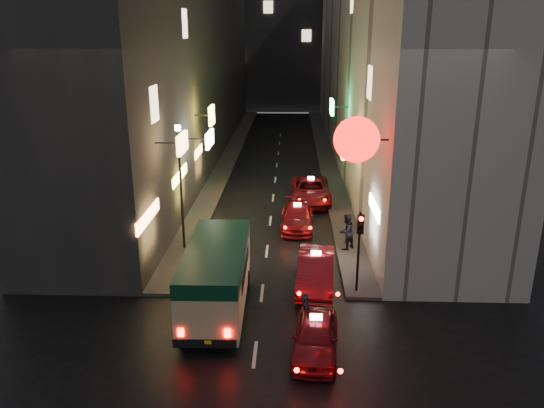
# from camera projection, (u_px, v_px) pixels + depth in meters

# --- Properties ---
(building_left) EXTENTS (7.53, 52.10, 18.00)m
(building_left) POSITION_uv_depth(u_px,v_px,m) (183.00, 51.00, 44.21)
(building_left) COLOR #353230
(building_left) RESTS_ON ground
(building_right) EXTENTS (8.17, 52.00, 18.00)m
(building_right) POSITION_uv_depth(u_px,v_px,m) (375.00, 51.00, 43.65)
(building_right) COLOR #B7B2A7
(building_right) RESTS_ON ground
(building_far) EXTENTS (30.00, 10.00, 22.00)m
(building_far) POSITION_uv_depth(u_px,v_px,m) (284.00, 28.00, 73.70)
(building_far) COLOR #303035
(building_far) RESTS_ON ground
(sidewalk_left) EXTENTS (1.50, 52.00, 0.15)m
(sidewalk_left) POSITION_uv_depth(u_px,v_px,m) (230.00, 156.00, 46.86)
(sidewalk_left) COLOR #43413E
(sidewalk_left) RESTS_ON ground
(sidewalk_right) EXTENTS (1.50, 52.00, 0.15)m
(sidewalk_right) POSITION_uv_depth(u_px,v_px,m) (326.00, 157.00, 46.57)
(sidewalk_right) COLOR #43413E
(sidewalk_right) RESTS_ON ground
(minibus) EXTENTS (2.34, 6.40, 2.74)m
(minibus) POSITION_uv_depth(u_px,v_px,m) (216.00, 271.00, 20.55)
(minibus) COLOR #D7BB86
(minibus) RESTS_ON ground
(taxi_near) EXTENTS (2.37, 4.88, 1.67)m
(taxi_near) POSITION_uv_depth(u_px,v_px,m) (316.00, 333.00, 18.16)
(taxi_near) COLOR maroon
(taxi_near) RESTS_ON ground
(taxi_second) EXTENTS (2.59, 5.50, 1.87)m
(taxi_second) POSITION_uv_depth(u_px,v_px,m) (316.00, 268.00, 22.92)
(taxi_second) COLOR maroon
(taxi_second) RESTS_ON ground
(taxi_third) EXTENTS (2.00, 4.69, 1.65)m
(taxi_third) POSITION_uv_depth(u_px,v_px,m) (297.00, 215.00, 29.86)
(taxi_third) COLOR maroon
(taxi_third) RESTS_ON ground
(taxi_far) EXTENTS (2.32, 5.50, 1.91)m
(taxi_far) POSITION_uv_depth(u_px,v_px,m) (311.00, 189.00, 34.34)
(taxi_far) COLOR maroon
(taxi_far) RESTS_ON ground
(pedestrian_crossing) EXTENTS (0.49, 0.66, 1.79)m
(pedestrian_crossing) POSITION_uv_depth(u_px,v_px,m) (306.00, 311.00, 19.32)
(pedestrian_crossing) COLOR black
(pedestrian_crossing) RESTS_ON ground
(pedestrian_sidewalk) EXTENTS (0.91, 0.90, 2.10)m
(pedestrian_sidewalk) POSITION_uv_depth(u_px,v_px,m) (347.00, 229.00, 26.38)
(pedestrian_sidewalk) COLOR black
(pedestrian_sidewalk) RESTS_ON sidewalk_right
(traffic_light) EXTENTS (0.26, 0.43, 3.50)m
(traffic_light) POSITION_uv_depth(u_px,v_px,m) (360.00, 236.00, 21.52)
(traffic_light) COLOR black
(traffic_light) RESTS_ON sidewalk_right
(lamp_post) EXTENTS (0.28, 0.28, 6.22)m
(lamp_post) POSITION_uv_depth(u_px,v_px,m) (181.00, 179.00, 25.79)
(lamp_post) COLOR black
(lamp_post) RESTS_ON sidewalk_left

